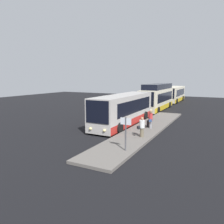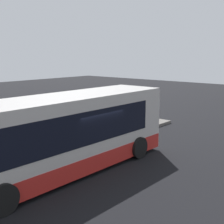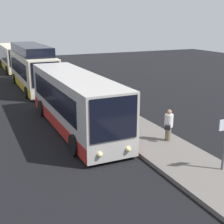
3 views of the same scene
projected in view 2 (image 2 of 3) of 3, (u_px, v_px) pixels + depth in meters
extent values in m
plane|color=black|center=(85.00, 167.00, 13.54)|extent=(80.00, 80.00, 0.00)
cube|color=#605B56|center=(42.00, 151.00, 15.50)|extent=(20.00, 2.93, 0.19)
cube|color=#B2ADA8|center=(60.00, 134.00, 12.46)|extent=(10.73, 2.48, 3.00)
cube|color=#B2231E|center=(61.00, 161.00, 12.68)|extent=(10.68, 2.50, 0.70)
cube|color=black|center=(55.00, 126.00, 12.20)|extent=(8.80, 2.51, 1.32)
cube|color=black|center=(139.00, 106.00, 16.39)|extent=(0.06, 2.19, 1.92)
sphere|color=#F9E58C|center=(129.00, 131.00, 17.12)|extent=(0.24, 0.24, 0.24)
sphere|color=#F9E58C|center=(150.00, 136.00, 16.24)|extent=(0.24, 0.24, 0.24)
cylinder|color=black|center=(100.00, 138.00, 16.19)|extent=(1.02, 0.30, 1.02)
cylinder|color=black|center=(139.00, 148.00, 14.59)|extent=(1.02, 0.30, 1.02)
cylinder|color=black|center=(3.00, 200.00, 9.41)|extent=(1.02, 0.30, 1.02)
cylinder|color=gray|center=(36.00, 140.00, 15.57)|extent=(0.30, 0.30, 0.76)
cylinder|color=#BF3333|center=(35.00, 127.00, 15.44)|extent=(0.43, 0.43, 0.66)
sphere|color=brown|center=(34.00, 118.00, 15.36)|extent=(0.25, 0.25, 0.25)
cube|color=#334C7F|center=(39.00, 131.00, 15.74)|extent=(0.20, 0.31, 0.24)
cylinder|color=#6B604C|center=(79.00, 128.00, 18.17)|extent=(0.43, 0.43, 0.75)
cylinder|color=silver|center=(78.00, 116.00, 18.04)|extent=(0.61, 0.61, 0.65)
sphere|color=#9E7051|center=(78.00, 109.00, 17.95)|extent=(0.24, 0.24, 0.24)
cube|color=black|center=(84.00, 121.00, 18.11)|extent=(0.30, 0.30, 0.24)
cube|color=black|center=(31.00, 145.00, 14.94)|extent=(0.35, 0.24, 0.64)
cylinder|color=black|center=(30.00, 137.00, 14.86)|extent=(0.02, 0.02, 0.24)
cylinder|color=#4C4C51|center=(117.00, 107.00, 20.86)|extent=(0.10, 0.10, 2.24)
cube|color=silver|center=(117.00, 95.00, 20.70)|extent=(0.04, 0.75, 0.45)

